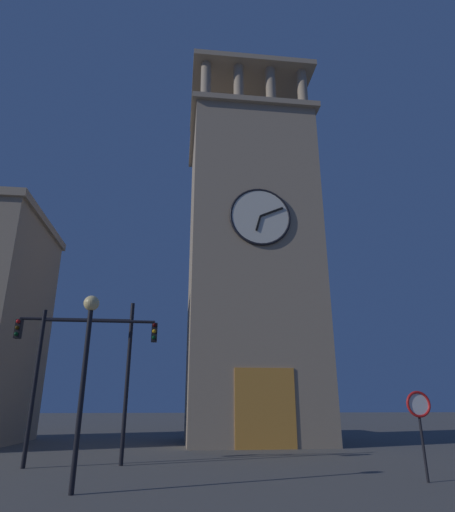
{
  "coord_description": "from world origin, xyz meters",
  "views": [
    {
      "loc": [
        2.86,
        24.38,
        2.15
      ],
      "look_at": [
        -0.26,
        -2.84,
        11.7
      ],
      "focal_mm": 29.94,
      "sensor_mm": 36.0,
      "label": 1
    }
  ],
  "objects_px": {
    "clocktower": "(249,264)",
    "traffic_signal_mid": "(92,355)",
    "traffic_signal_near": "(79,357)",
    "street_lamp": "(86,350)",
    "no_horn_sign": "(419,410)"
  },
  "relations": [
    {
      "from": "clocktower",
      "to": "street_lamp",
      "type": "bearing_deg",
      "value": 64.16
    },
    {
      "from": "traffic_signal_mid",
      "to": "street_lamp",
      "type": "bearing_deg",
      "value": 99.18
    },
    {
      "from": "street_lamp",
      "to": "no_horn_sign",
      "type": "distance_m",
      "value": 10.08
    },
    {
      "from": "clocktower",
      "to": "traffic_signal_mid",
      "type": "bearing_deg",
      "value": 49.42
    },
    {
      "from": "traffic_signal_near",
      "to": "traffic_signal_mid",
      "type": "relative_size",
      "value": 0.93
    },
    {
      "from": "street_lamp",
      "to": "no_horn_sign",
      "type": "height_order",
      "value": "street_lamp"
    },
    {
      "from": "traffic_signal_near",
      "to": "traffic_signal_mid",
      "type": "distance_m",
      "value": 0.56
    },
    {
      "from": "traffic_signal_mid",
      "to": "traffic_signal_near",
      "type": "bearing_deg",
      "value": 39.35
    },
    {
      "from": "clocktower",
      "to": "traffic_signal_mid",
      "type": "height_order",
      "value": "clocktower"
    },
    {
      "from": "street_lamp",
      "to": "clocktower",
      "type": "bearing_deg",
      "value": -115.84
    },
    {
      "from": "clocktower",
      "to": "traffic_signal_near",
      "type": "xyz_separation_m",
      "value": [
        8.45,
        9.72,
        -7.26
      ]
    },
    {
      "from": "traffic_signal_mid",
      "to": "street_lamp",
      "type": "relative_size",
      "value": 1.2
    },
    {
      "from": "traffic_signal_mid",
      "to": "clocktower",
      "type": "bearing_deg",
      "value": -130.58
    },
    {
      "from": "traffic_signal_near",
      "to": "no_horn_sign",
      "type": "distance_m",
      "value": 12.2
    },
    {
      "from": "clocktower",
      "to": "no_horn_sign",
      "type": "xyz_separation_m",
      "value": [
        -2.78,
        14.11,
        -9.18
      ]
    }
  ]
}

